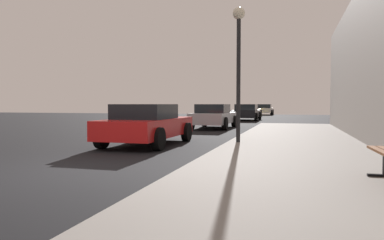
# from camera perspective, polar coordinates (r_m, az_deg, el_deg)

# --- Properties ---
(ground_plane) EXTENTS (80.00, 80.00, 0.00)m
(ground_plane) POSITION_cam_1_polar(r_m,az_deg,el_deg) (7.19, -17.79, -7.79)
(ground_plane) COLOR black
(sidewalk) EXTENTS (4.00, 32.00, 0.15)m
(sidewalk) POSITION_cam_1_polar(r_m,az_deg,el_deg) (6.00, 16.40, -9.08)
(sidewalk) COLOR gray
(sidewalk) RESTS_ON ground_plane
(street_lamp) EXTENTS (0.36, 0.36, 3.95)m
(street_lamp) POSITION_cam_1_polar(r_m,az_deg,el_deg) (10.88, 7.35, 11.03)
(street_lamp) COLOR black
(street_lamp) RESTS_ON sidewalk
(car_red) EXTENTS (1.95, 4.15, 1.27)m
(car_red) POSITION_cam_1_polar(r_m,az_deg,el_deg) (11.39, -7.05, -0.66)
(car_red) COLOR red
(car_red) RESTS_ON ground_plane
(car_silver) EXTENTS (1.92, 4.31, 1.27)m
(car_silver) POSITION_cam_1_polar(r_m,az_deg,el_deg) (19.11, 3.43, 0.62)
(car_silver) COLOR #B7B7BF
(car_silver) RESTS_ON ground_plane
(car_black) EXTENTS (2.00, 4.46, 1.27)m
(car_black) POSITION_cam_1_polar(r_m,az_deg,el_deg) (28.88, 8.58, 1.24)
(car_black) COLOR black
(car_black) RESTS_ON ground_plane
(car_yellow) EXTENTS (1.97, 4.31, 1.27)m
(car_yellow) POSITION_cam_1_polar(r_m,az_deg,el_deg) (37.40, 9.22, 1.51)
(car_yellow) COLOR yellow
(car_yellow) RESTS_ON ground_plane
(car_white) EXTENTS (2.04, 4.46, 1.27)m
(car_white) POSITION_cam_1_polar(r_m,az_deg,el_deg) (44.57, 11.31, 1.65)
(car_white) COLOR white
(car_white) RESTS_ON ground_plane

